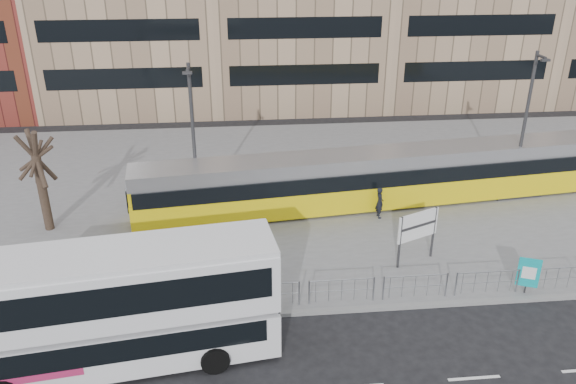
{
  "coord_description": "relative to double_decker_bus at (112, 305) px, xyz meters",
  "views": [
    {
      "loc": [
        -1.64,
        -17.87,
        13.48
      ],
      "look_at": [
        0.7,
        6.0,
        2.59
      ],
      "focal_mm": 35.0,
      "sensor_mm": 36.0,
      "label": 1
    }
  ],
  "objects": [
    {
      "name": "ground",
      "position": [
        5.95,
        2.0,
        -2.36
      ],
      "size": [
        120.0,
        120.0,
        0.0
      ],
      "primitive_type": "plane",
      "color": "black",
      "rests_on": "ground"
    },
    {
      "name": "plaza",
      "position": [
        5.95,
        14.0,
        -2.29
      ],
      "size": [
        64.0,
        24.0,
        0.15
      ],
      "primitive_type": "cube",
      "color": "slate",
      "rests_on": "ground"
    },
    {
      "name": "kerb",
      "position": [
        5.95,
        2.05,
        -2.29
      ],
      "size": [
        64.0,
        0.25,
        0.17
      ],
      "primitive_type": "cube",
      "color": "gray",
      "rests_on": "ground"
    },
    {
      "name": "pedestrian_barrier",
      "position": [
        7.95,
        2.5,
        -1.38
      ],
      "size": [
        32.07,
        0.07,
        1.1
      ],
      "color": "#94979D",
      "rests_on": "plaza"
    },
    {
      "name": "double_decker_bus",
      "position": [
        0.0,
        0.0,
        0.0
      ],
      "size": [
        11.17,
        3.93,
        4.37
      ],
      "rotation": [
        0.0,
        0.0,
        0.13
      ],
      "color": "silver",
      "rests_on": "ground"
    },
    {
      "name": "tram",
      "position": [
        11.69,
        11.36,
        -0.7
      ],
      "size": [
        25.76,
        5.32,
        3.02
      ],
      "rotation": [
        0.0,
        0.0,
        0.11
      ],
      "color": "yellow",
      "rests_on": "plaza"
    },
    {
      "name": "station_sign",
      "position": [
        12.12,
        5.23,
        -0.5
      ],
      "size": [
        2.0,
        0.95,
        2.48
      ],
      "rotation": [
        0.0,
        0.0,
        0.42
      ],
      "color": "#2D2D30",
      "rests_on": "plaza"
    },
    {
      "name": "ad_panel",
      "position": [
        15.9,
        2.4,
        -1.26
      ],
      "size": [
        0.82,
        0.4,
        1.62
      ],
      "rotation": [
        0.0,
        0.0,
        -0.4
      ],
      "color": "#2D2D30",
      "rests_on": "plaza"
    },
    {
      "name": "pedestrian",
      "position": [
        11.59,
        9.73,
        -1.38
      ],
      "size": [
        0.44,
        0.63,
        1.67
      ],
      "primitive_type": "imported",
      "rotation": [
        0.0,
        0.0,
        1.64
      ],
      "color": "black",
      "rests_on": "plaza"
    },
    {
      "name": "traffic_light_west",
      "position": [
        0.64,
        2.92,
        -0.24
      ],
      "size": [
        0.21,
        0.24,
        3.1
      ],
      "rotation": [
        0.0,
        0.0,
        0.27
      ],
      "color": "#2D2D30",
      "rests_on": "plaza"
    },
    {
      "name": "lamp_post_west",
      "position": [
        2.17,
        11.42,
        2.09
      ],
      "size": [
        0.45,
        1.04,
        7.87
      ],
      "color": "#2D2D30",
      "rests_on": "plaza"
    },
    {
      "name": "lamp_post_east",
      "position": [
        19.66,
        11.39,
        2.23
      ],
      "size": [
        0.45,
        1.04,
        8.13
      ],
      "color": "#2D2D30",
      "rests_on": "plaza"
    },
    {
      "name": "bare_tree",
      "position": [
        -5.18,
        10.08,
        3.18
      ],
      "size": [
        4.81,
        4.81,
        7.58
      ],
      "color": "black",
      "rests_on": "plaza"
    }
  ]
}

